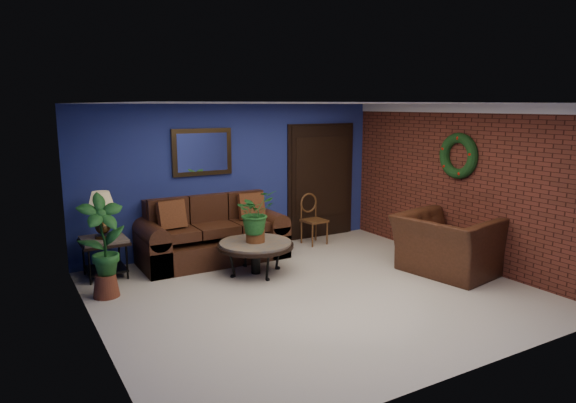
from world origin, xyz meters
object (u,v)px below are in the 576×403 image
coffee_table (255,246)px  armchair (448,245)px  table_lamp (102,209)px  side_chair (312,215)px  end_table (104,247)px  sofa (211,239)px

coffee_table → armchair: 2.86m
table_lamp → side_chair: (3.63, 0.07, -0.50)m
side_chair → armchair: 2.58m
coffee_table → side_chair: bearing=31.8°
table_lamp → armchair: table_lamp is taller
coffee_table → armchair: bearing=-29.9°
end_table → table_lamp: bearing=-90.0°
sofa → armchair: sofa is taller
coffee_table → armchair: (2.48, -1.42, 0.01)m
coffee_table → side_chair: (1.66, 1.03, 0.09)m
side_chair → armchair: bearing=-76.1°
side_chair → coffee_table: bearing=-152.8°
end_table → armchair: (4.45, -2.38, -0.01)m
sofa → table_lamp: 1.80m
coffee_table → end_table: bearing=154.1°
sofa → side_chair: size_ratio=2.54×
end_table → side_chair: 3.63m
armchair → side_chair: bearing=8.4°
sofa → side_chair: sofa is taller
armchair → table_lamp: bearing=51.7°
coffee_table → sofa: bearing=106.9°
end_table → side_chair: side_chair is taller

